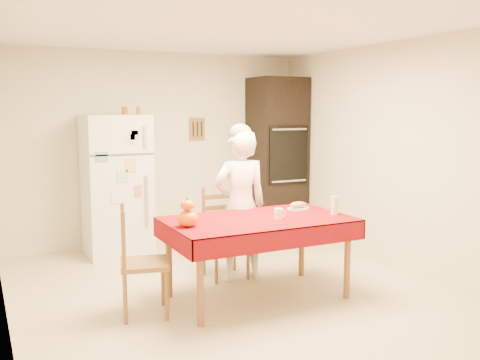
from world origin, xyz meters
TOP-DOWN VIEW (x-y plane):
  - floor at (0.00, 0.00)m, footprint 4.50×4.50m
  - room_shell at (0.00, 0.00)m, footprint 4.02×4.52m
  - refrigerator at (-0.65, 1.88)m, footprint 0.75×0.74m
  - oven_cabinet at (1.63, 1.93)m, footprint 0.70×0.62m
  - dining_table at (0.15, -0.25)m, footprint 1.70×1.00m
  - chair_far at (0.15, 0.51)m, footprint 0.43×0.41m
  - chair_left at (-0.98, -0.18)m, footprint 0.49×0.50m
  - seated_woman at (0.25, 0.31)m, footprint 0.61×0.43m
  - coffee_mug at (0.30, -0.37)m, footprint 0.08×0.08m
  - pumpkin_lower at (-0.56, -0.30)m, footprint 0.19×0.19m
  - pumpkin_upper at (-0.56, -0.30)m, footprint 0.12×0.12m
  - wine_glass at (0.90, -0.42)m, footprint 0.07×0.07m
  - bread_plate at (0.72, -0.05)m, footprint 0.24×0.24m
  - bread_loaf at (0.72, -0.05)m, footprint 0.18×0.10m
  - spice_jar_left at (-0.52, 1.93)m, footprint 0.05×0.05m
  - spice_jar_mid at (-0.50, 1.93)m, footprint 0.05×0.05m
  - spice_jar_right at (-0.34, 1.93)m, footprint 0.05×0.05m

SIDE VIEW (x-z plane):
  - floor at x=0.00m, z-range 0.00..0.00m
  - chair_far at x=0.15m, z-range 0.03..0.98m
  - chair_left at x=-0.98m, z-range 0.03..0.98m
  - dining_table at x=0.15m, z-range 0.31..1.07m
  - bread_plate at x=0.72m, z-range 0.76..0.78m
  - seated_woman at x=0.25m, z-range 0.00..1.56m
  - bread_loaf at x=0.72m, z-range 0.78..0.84m
  - coffee_mug at x=0.30m, z-range 0.76..0.86m
  - pumpkin_lower at x=-0.56m, z-range 0.76..0.90m
  - wine_glass at x=0.90m, z-range 0.76..0.94m
  - refrigerator at x=-0.65m, z-range 0.00..1.70m
  - pumpkin_upper at x=-0.56m, z-range 0.90..1.00m
  - oven_cabinet at x=1.63m, z-range 0.00..2.20m
  - room_shell at x=0.00m, z-range 0.37..2.88m
  - spice_jar_left at x=-0.52m, z-range 1.70..1.80m
  - spice_jar_mid at x=-0.50m, z-range 1.70..1.80m
  - spice_jar_right at x=-0.34m, z-range 1.70..1.80m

